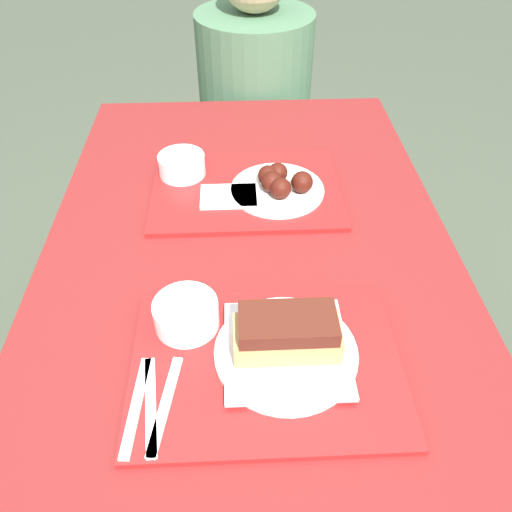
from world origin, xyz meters
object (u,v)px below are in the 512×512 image
at_px(tray_near, 266,365).
at_px(bowl_coleslaw_near, 186,313).
at_px(brisket_sandwich_plate, 287,341).
at_px(tray_far, 248,190).
at_px(bowl_coleslaw_far, 182,164).
at_px(person_seated_across, 255,80).
at_px(wings_plate_far, 279,184).

bearing_deg(tray_near, bowl_coleslaw_near, 146.23).
bearing_deg(brisket_sandwich_plate, tray_far, 95.56).
xyz_separation_m(bowl_coleslaw_far, person_seated_across, (0.20, 0.64, -0.07)).
xyz_separation_m(bowl_coleslaw_near, brisket_sandwich_plate, (0.17, -0.07, 0.00)).
height_order(brisket_sandwich_plate, bowl_coleslaw_far, brisket_sandwich_plate).
bearing_deg(bowl_coleslaw_far, tray_near, -73.18).
distance_m(brisket_sandwich_plate, person_seated_across, 1.19).
height_order(tray_near, brisket_sandwich_plate, brisket_sandwich_plate).
height_order(tray_far, person_seated_across, person_seated_across).
distance_m(bowl_coleslaw_far, wings_plate_far, 0.24).
xyz_separation_m(tray_near, bowl_coleslaw_far, (-0.17, 0.56, 0.03)).
xyz_separation_m(tray_near, brisket_sandwich_plate, (0.03, 0.02, 0.04)).
bearing_deg(brisket_sandwich_plate, tray_near, -151.20).
distance_m(tray_near, brisket_sandwich_plate, 0.05).
relative_size(tray_near, bowl_coleslaw_near, 3.93).
bearing_deg(bowl_coleslaw_far, brisket_sandwich_plate, -69.51).
relative_size(tray_far, brisket_sandwich_plate, 1.85).
relative_size(tray_far, wings_plate_far, 2.02).
bearing_deg(tray_far, brisket_sandwich_plate, -84.44).
height_order(tray_near, person_seated_across, person_seated_across).
relative_size(bowl_coleslaw_far, person_seated_across, 0.16).
xyz_separation_m(brisket_sandwich_plate, bowl_coleslaw_far, (-0.20, 0.55, -0.00)).
bearing_deg(tray_far, bowl_coleslaw_near, -106.39).
bearing_deg(wings_plate_far, person_seated_across, 91.99).
xyz_separation_m(tray_far, person_seated_across, (0.05, 0.71, -0.03)).
xyz_separation_m(bowl_coleslaw_near, bowl_coleslaw_far, (-0.04, 0.48, 0.00)).
distance_m(bowl_coleslaw_near, brisket_sandwich_plate, 0.18).
bearing_deg(tray_near, tray_far, 91.51).
distance_m(bowl_coleslaw_near, bowl_coleslaw_far, 0.48).
bearing_deg(tray_near, brisket_sandwich_plate, 28.80).
height_order(tray_far, wings_plate_far, wings_plate_far).
xyz_separation_m(brisket_sandwich_plate, person_seated_across, (0.00, 1.19, -0.07)).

